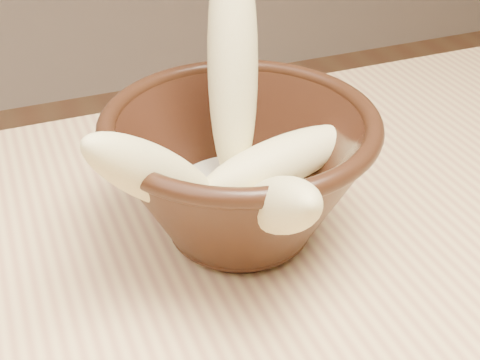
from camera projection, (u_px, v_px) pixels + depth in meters
The scene contains 6 objects.
bowl at pixel (240, 169), 0.51m from camera, with size 0.21×0.21×0.11m.
milk_puddle at pixel (240, 199), 0.52m from camera, with size 0.12×0.12×0.02m, color beige.
banana_upright at pixel (233, 63), 0.50m from camera, with size 0.04×0.04×0.19m, color #DCC682.
banana_left at pixel (157, 176), 0.45m from camera, with size 0.04×0.04×0.15m, color #DCC682.
banana_across at pixel (279, 162), 0.51m from camera, with size 0.04×0.04×0.14m, color #DCC682.
banana_front at pixel (279, 205), 0.43m from camera, with size 0.04×0.04×0.15m, color #DCC682.
Camera 1 is at (-0.29, -0.26, 1.09)m, focal length 50.00 mm.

